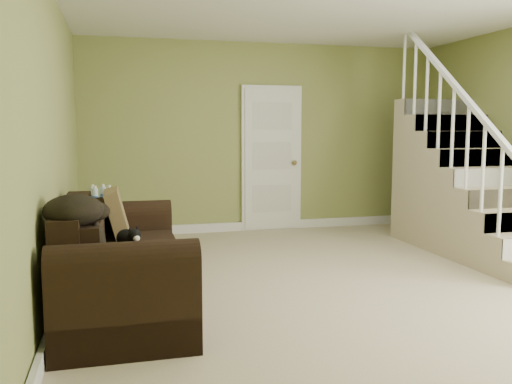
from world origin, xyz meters
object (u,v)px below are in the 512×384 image
sofa (118,268)px  side_table (104,232)px  cat (128,239)px  banana (132,258)px

sofa → side_table: bearing=94.8°
side_table → cat: (0.23, -1.64, 0.24)m
side_table → cat: side_table is taller
sofa → cat: sofa is taller
banana → cat: bearing=85.0°
sofa → side_table: 1.72m
sofa → cat: 0.25m
cat → banana: (0.02, -0.47, -0.05)m
banana → side_table: bearing=89.6°
sofa → banana: sofa is taller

